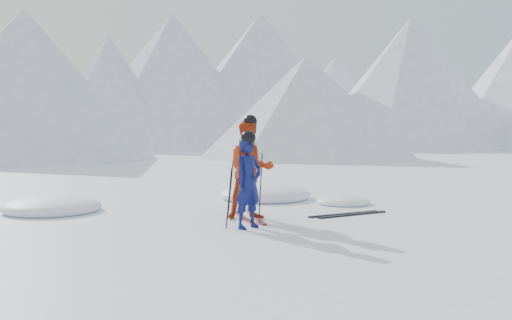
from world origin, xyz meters
name	(u,v)px	position (x,y,z in m)	size (l,w,h in m)	color
ground	(325,213)	(0.00, 0.00, 0.00)	(160.00, 160.00, 0.00)	white
mountain_range	(144,71)	(5.71, 35.31, 6.72)	(106.15, 62.94, 15.53)	#B2BCD1
skier_blue	(248,183)	(-2.19, -0.89, 0.79)	(0.58, 0.38, 1.58)	#0D134F
skier_red	(250,170)	(-1.71, 0.02, 0.94)	(0.92, 0.71, 1.89)	#AF2F0E
pole_blue_left	(229,198)	(-2.49, -0.74, 0.53)	(0.02, 0.02, 1.06)	black
pole_blue_right	(255,196)	(-1.94, -0.64, 0.53)	(0.02, 0.02, 1.06)	black
pole_red_left	(231,186)	(-2.01, 0.27, 0.63)	(0.02, 0.02, 1.26)	black
pole_red_right	(261,185)	(-1.41, 0.17, 0.63)	(0.02, 0.02, 1.26)	black
ski_worn_left	(245,218)	(-1.83, 0.02, 0.01)	(0.09, 1.70, 0.03)	black
ski_worn_right	(256,217)	(-1.59, 0.02, 0.01)	(0.09, 1.70, 0.03)	black
ski_loose_a	(344,214)	(0.20, -0.38, 0.01)	(0.09, 1.70, 0.03)	black
ski_loose_b	(353,215)	(0.30, -0.53, 0.01)	(0.09, 1.70, 0.03)	black
snow_lumps	(199,204)	(-1.83, 2.51, 0.00)	(7.77, 3.41, 0.49)	white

